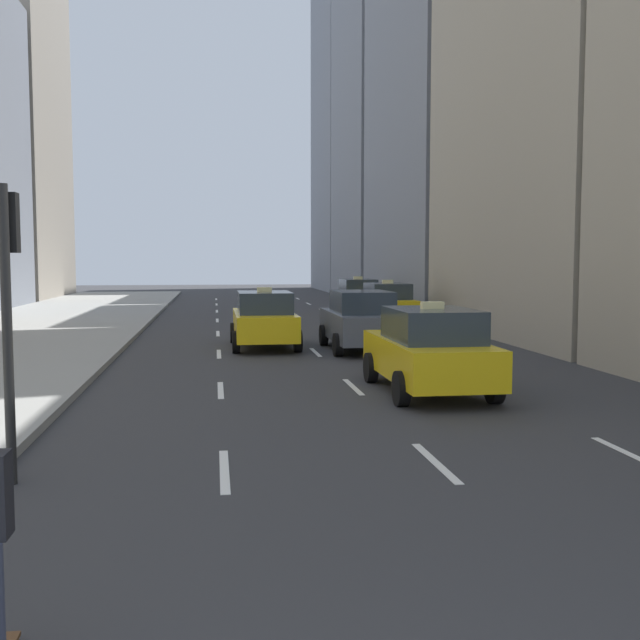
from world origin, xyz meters
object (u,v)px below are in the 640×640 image
at_px(taxi_third, 429,350).
at_px(sedan_black_near, 360,320).
at_px(taxi_second, 264,319).
at_px(taxi_fourth, 386,303).
at_px(traffic_light_pole, 8,285).
at_px(taxi_lead, 357,296).

xyz_separation_m(taxi_third, sedan_black_near, (0.00, 7.21, 0.02)).
relative_size(taxi_second, taxi_fourth, 1.00).
relative_size(taxi_second, sedan_black_near, 0.99).
distance_m(taxi_third, sedan_black_near, 7.21).
height_order(taxi_fourth, sedan_black_near, taxi_fourth).
distance_m(taxi_fourth, traffic_light_pole, 23.21).
relative_size(taxi_lead, taxi_fourth, 1.00).
xyz_separation_m(taxi_fourth, traffic_light_pole, (-9.55, -21.10, 1.53)).
relative_size(taxi_third, sedan_black_near, 0.99).
height_order(taxi_third, traffic_light_pole, traffic_light_pole).
bearing_deg(sedan_black_near, taxi_lead, 79.49).
bearing_deg(taxi_third, taxi_fourth, 79.99).
bearing_deg(taxi_second, taxi_third, -71.41).
height_order(taxi_lead, traffic_light_pole, traffic_light_pole).
bearing_deg(taxi_lead, taxi_third, -97.15).
distance_m(sedan_black_near, traffic_light_pole, 14.24).
xyz_separation_m(taxi_second, traffic_light_pole, (-3.95, -13.56, 1.53)).
bearing_deg(taxi_lead, traffic_light_pole, -109.12).
bearing_deg(traffic_light_pole, sedan_black_near, 61.54).
xyz_separation_m(taxi_third, traffic_light_pole, (-6.75, -5.24, 1.53)).
bearing_deg(taxi_lead, sedan_black_near, -100.51).
xyz_separation_m(taxi_second, taxi_third, (2.80, -8.33, 0.00)).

